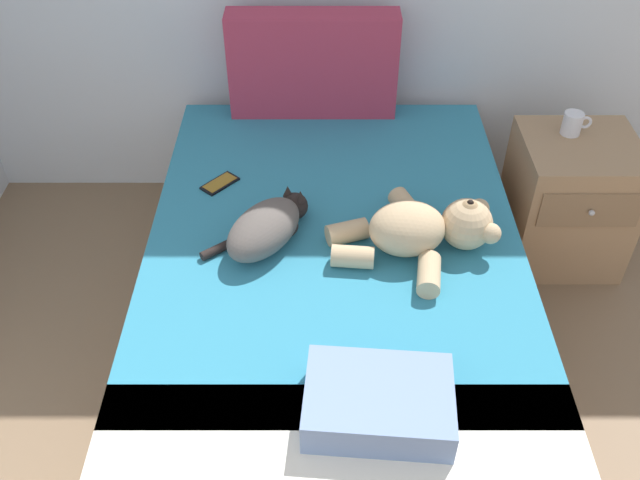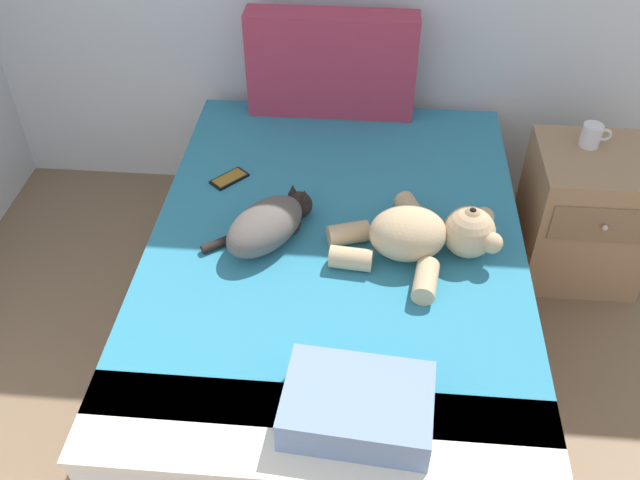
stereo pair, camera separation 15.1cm
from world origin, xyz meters
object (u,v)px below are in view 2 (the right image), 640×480
object	(u,v)px
throw_pillow	(358,405)
cell_phone	(229,179)
patterned_cushion	(331,65)
teddy_bear	(425,235)
bed	(335,289)
nightstand	(584,214)
cat	(268,224)
mug	(592,135)

from	to	relation	value
throw_pillow	cell_phone	bearing A→B (deg)	117.41
patterned_cushion	throw_pillow	world-z (taller)	patterned_cushion
teddy_bear	cell_phone	size ratio (longest dim) A/B	3.77
bed	teddy_bear	distance (m)	0.46
bed	nightstand	xyz separation A→B (m)	(1.02, 0.50, 0.04)
cat	throw_pillow	distance (m)	0.80
bed	mug	world-z (taller)	mug
throw_pillow	nightstand	bearing A→B (deg)	53.73
patterned_cushion	nightstand	size ratio (longest dim) A/B	1.25
cell_phone	nightstand	bearing A→B (deg)	7.21
teddy_bear	throw_pillow	size ratio (longest dim) A/B	1.49
patterned_cushion	cell_phone	distance (m)	0.70
bed	patterned_cushion	size ratio (longest dim) A/B	2.64
teddy_bear	nightstand	bearing A→B (deg)	37.70
patterned_cushion	cell_phone	size ratio (longest dim) A/B	4.58
throw_pillow	nightstand	size ratio (longest dim) A/B	0.69
cell_phone	bed	bearing A→B (deg)	-35.08
nightstand	teddy_bear	bearing A→B (deg)	-142.30
teddy_bear	bed	bearing A→B (deg)	169.70
bed	throw_pillow	bearing A→B (deg)	-81.93
bed	teddy_bear	xyz separation A→B (m)	(0.31, -0.06, 0.34)
cat	throw_pillow	world-z (taller)	cat
nightstand	cat	bearing A→B (deg)	-157.20
cat	mug	bearing A→B (deg)	26.49
teddy_bear	throw_pillow	world-z (taller)	teddy_bear
nightstand	bed	bearing A→B (deg)	-154.03
bed	cell_phone	world-z (taller)	cell_phone
teddy_bear	throw_pillow	bearing A→B (deg)	-106.04
bed	cell_phone	size ratio (longest dim) A/B	12.10
cat	bed	bearing A→B (deg)	7.53
patterned_cushion	bed	bearing A→B (deg)	-84.54
throw_pillow	nightstand	distance (m)	1.57
cell_phone	mug	world-z (taller)	mug
cat	throw_pillow	xyz separation A→B (m)	(0.34, -0.72, -0.02)
cat	nightstand	bearing A→B (deg)	22.80
patterned_cushion	nightstand	world-z (taller)	patterned_cushion
bed	cat	world-z (taller)	cat
cell_phone	throw_pillow	bearing A→B (deg)	-62.59
cat	nightstand	xyz separation A→B (m)	(1.26, 0.53, -0.30)
mug	teddy_bear	bearing A→B (deg)	-137.02
patterned_cushion	mug	distance (m)	1.11
bed	cell_phone	bearing A→B (deg)	144.92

